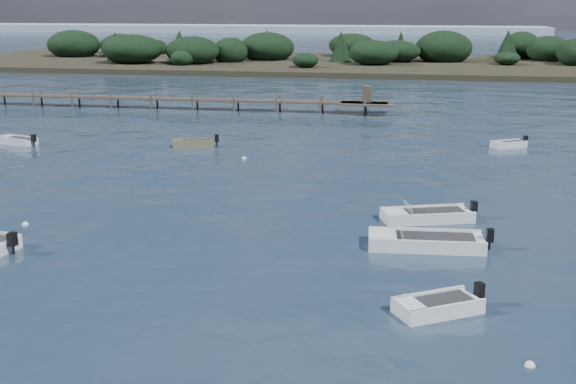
% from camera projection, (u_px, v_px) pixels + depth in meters
% --- Properties ---
extents(ground, '(400.00, 400.00, 0.00)m').
position_uv_depth(ground, '(339.00, 97.00, 81.51)').
color(ground, '#182738').
rests_on(ground, ground).
extents(dinghy_extra_a, '(3.27, 2.74, 1.10)m').
position_uv_depth(dinghy_extra_a, '(438.00, 309.00, 25.07)').
color(dinghy_extra_a, silver).
rests_on(dinghy_extra_a, ground).
extents(dinghy_mid_white_a, '(5.45, 2.24, 1.26)m').
position_uv_depth(dinghy_mid_white_a, '(425.00, 244.00, 31.71)').
color(dinghy_mid_white_a, silver).
rests_on(dinghy_mid_white_a, ground).
extents(tender_far_grey, '(3.53, 2.16, 1.12)m').
position_uv_depth(tender_far_grey, '(18.00, 142.00, 54.73)').
color(tender_far_grey, silver).
rests_on(tender_far_grey, ground).
extents(tender_far_grey_b, '(2.87, 2.24, 1.01)m').
position_uv_depth(tender_far_grey_b, '(509.00, 146.00, 53.45)').
color(tender_far_grey_b, silver).
rests_on(tender_far_grey_b, ground).
extents(tender_far_white, '(3.44, 2.02, 1.16)m').
position_uv_depth(tender_far_white, '(194.00, 145.00, 53.58)').
color(tender_far_white, '#74704D').
rests_on(tender_far_white, ground).
extents(dinghy_mid_white_b, '(4.81, 2.99, 1.18)m').
position_uv_depth(dinghy_mid_white_b, '(427.00, 217.00, 35.62)').
color(dinghy_mid_white_b, silver).
rests_on(dinghy_mid_white_b, ground).
extents(buoy_b, '(0.32, 0.32, 0.32)m').
position_uv_depth(buoy_b, '(405.00, 298.00, 26.33)').
color(buoy_b, silver).
rests_on(buoy_b, ground).
extents(buoy_c, '(0.32, 0.32, 0.32)m').
position_uv_depth(buoy_c, '(25.00, 225.00, 34.96)').
color(buoy_c, silver).
rests_on(buoy_c, ground).
extents(buoy_e, '(0.32, 0.32, 0.32)m').
position_uv_depth(buoy_e, '(244.00, 159.00, 49.66)').
color(buoy_e, silver).
rests_on(buoy_e, ground).
extents(buoy_extra_a, '(0.32, 0.32, 0.32)m').
position_uv_depth(buoy_extra_a, '(530.00, 366.00, 21.42)').
color(buoy_extra_a, silver).
rests_on(buoy_extra_a, ground).
extents(jetty, '(64.50, 3.20, 3.40)m').
position_uv_depth(jetty, '(114.00, 98.00, 73.55)').
color(jetty, '#453C32').
rests_on(jetty, ground).
extents(far_headland, '(190.00, 40.00, 5.80)m').
position_uv_depth(far_headland, '(523.00, 57.00, 114.79)').
color(far_headland, black).
rests_on(far_headland, ground).
extents(distant_haze, '(280.00, 20.00, 2.40)m').
position_uv_depth(distant_haze, '(141.00, 32.00, 258.63)').
color(distant_haze, '#8A9EAA').
rests_on(distant_haze, ground).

